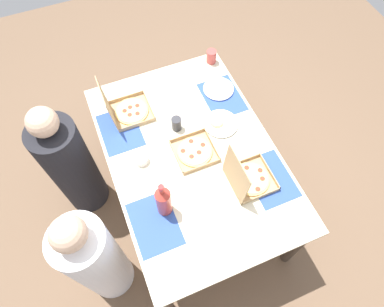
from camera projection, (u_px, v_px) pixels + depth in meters
The scene contains 19 objects.
ground_plane at pixel (192, 198), 2.88m from camera, with size 6.00×6.00×0.00m, color brown.
dining_table at pixel (192, 161), 2.31m from camera, with size 1.59×1.07×0.75m.
placemat_near_left at pixel (270, 179), 2.14m from camera, with size 0.36×0.26×0.00m, color #2D4C9E.
placemat_near_right at pixel (222, 97), 2.47m from camera, with size 0.36×0.26×0.00m, color #2D4C9E.
placemat_far_left at pixel (155, 224), 1.99m from camera, with size 0.36×0.26×0.00m, color #2D4C9E.
placemat_far_right at pixel (120, 130), 2.32m from camera, with size 0.36×0.26×0.00m, color #2D4C9E.
pizza_box_corner_right at pixel (194, 151), 2.22m from camera, with size 0.26×0.26×0.04m.
pizza_box_corner_left at pixel (126, 110), 2.35m from camera, with size 0.27×0.30×0.30m.
pizza_box_center at pixel (248, 178), 2.09m from camera, with size 0.27×0.27×0.30m.
plate_far_right at pixel (218, 89), 2.49m from camera, with size 0.22×0.22×0.02m.
plate_near_left at pixel (220, 124), 2.34m from camera, with size 0.24×0.24×0.03m.
soda_bottle at pixel (164, 201), 1.92m from camera, with size 0.09×0.09×0.32m.
cup_spare at pixel (211, 56), 2.60m from camera, with size 0.08×0.08×0.10m, color #BF4742.
cup_dark at pixel (176, 124), 2.29m from camera, with size 0.07×0.07×0.10m, color #333338.
condiment_bowl at pixel (141, 160), 2.18m from camera, with size 0.09×0.09×0.05m, color white.
fork_by_near_right at pixel (237, 220), 2.00m from camera, with size 0.19×0.02×0.01m, color #B7B7BC.
fork_by_far_left at pixel (281, 221), 1.99m from camera, with size 0.19×0.02×0.01m, color #B7B7BC.
diner_left_seat at pixel (96, 260), 2.11m from camera, with size 0.32×0.32×1.17m.
diner_right_seat at pixel (71, 166), 2.44m from camera, with size 0.32×0.32×1.16m.
Camera 1 is at (-1.03, 0.42, 2.68)m, focal length 31.69 mm.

